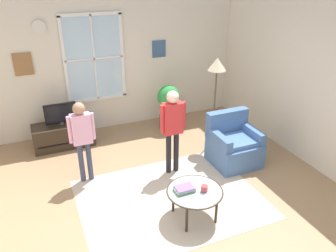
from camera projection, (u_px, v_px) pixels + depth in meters
name	position (u px, v px, depth m)	size (l,w,h in m)	color
ground_plane	(168.00, 213.00, 4.66)	(6.05, 6.67, 0.02)	#9E7A56
back_wall	(107.00, 61.00, 6.61)	(5.45, 0.17, 2.76)	beige
area_rug	(170.00, 199.00, 4.93)	(2.58, 2.02, 0.01)	#C6B29E
tv_stand	(64.00, 135.00, 6.29)	(1.09, 0.48, 0.45)	#2D2319
television	(61.00, 114.00, 6.10)	(0.57, 0.08, 0.41)	#4C4C4C
armchair	(233.00, 145.00, 5.72)	(0.76, 0.74, 0.87)	#476B9E
coffee_table	(195.00, 192.00, 4.40)	(0.75, 0.75, 0.44)	#99B2B7
book_stack	(184.00, 189.00, 4.37)	(0.26, 0.17, 0.07)	#859E59
cup	(204.00, 188.00, 4.37)	(0.09, 0.09, 0.09)	#BF3F3F
remote_near_books	(189.00, 186.00, 4.47)	(0.04, 0.14, 0.02)	black
person_pink_shirt	(82.00, 133.00, 5.01)	(0.40, 0.18, 1.32)	#333851
person_red_shirt	(173.00, 123.00, 5.21)	(0.43, 0.19, 1.41)	black
potted_plant_by_window	(169.00, 104.00, 6.88)	(0.46, 0.46, 0.92)	#4C565B
floor_lamp	(217.00, 73.00, 5.89)	(0.32, 0.32, 1.66)	black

